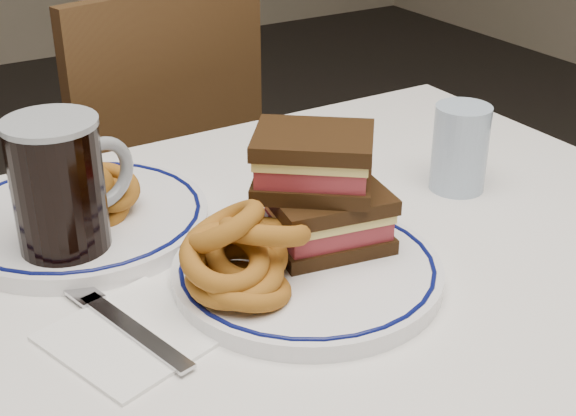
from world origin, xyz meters
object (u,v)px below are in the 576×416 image
chair_far (144,185)px  reuben_sandwich (321,190)px  far_plate (81,218)px  beer_mug (62,191)px  main_plate (307,271)px

chair_far → reuben_sandwich: 0.86m
reuben_sandwich → far_plate: bearing=134.8°
beer_mug → reuben_sandwich: bearing=-30.0°
reuben_sandwich → beer_mug: bearing=150.0°
chair_far → main_plate: chair_far is taller
beer_mug → far_plate: beer_mug is taller
beer_mug → far_plate: bearing=63.4°
main_plate → far_plate: size_ratio=0.95×
beer_mug → chair_far: bearing=63.3°
main_plate → far_plate: bearing=125.0°
chair_far → reuben_sandwich: bearing=-96.3°
chair_far → reuben_sandwich: size_ratio=5.78×
reuben_sandwich → main_plate: bearing=-138.5°
main_plate → far_plate: 0.29m
main_plate → beer_mug: size_ratio=1.72×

